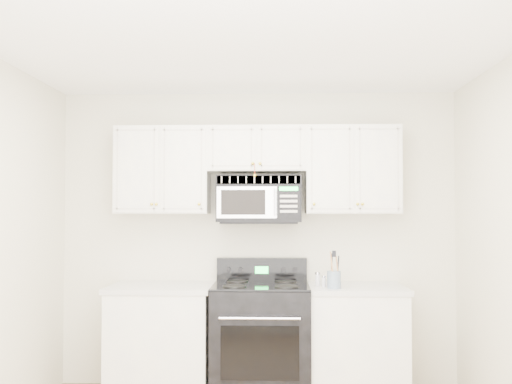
{
  "coord_description": "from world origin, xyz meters",
  "views": [
    {
      "loc": [
        0.16,
        -3.35,
        1.55
      ],
      "look_at": [
        0.0,
        1.3,
        1.7
      ],
      "focal_mm": 40.0,
      "sensor_mm": 36.0,
      "label": 1
    }
  ],
  "objects": [
    {
      "name": "shaker_salt",
      "position": [
        0.51,
        1.44,
        0.98
      ],
      "size": [
        0.05,
        0.05,
        0.11
      ],
      "color": "#B5B6BE",
      "rests_on": "base_cabinet_right"
    },
    {
      "name": "base_cabinet_left",
      "position": [
        -0.8,
        1.44,
        0.43
      ],
      "size": [
        0.86,
        0.65,
        0.92
      ],
      "color": "white",
      "rests_on": "ground"
    },
    {
      "name": "utensil_crock",
      "position": [
        0.63,
        1.27,
        1.0
      ],
      "size": [
        0.11,
        0.11,
        0.3
      ],
      "color": "slate",
      "rests_on": "base_cabinet_right"
    },
    {
      "name": "shaker_pepper",
      "position": [
        0.55,
        1.36,
        0.97
      ],
      "size": [
        0.04,
        0.04,
        0.09
      ],
      "color": "#B5B6BE",
      "rests_on": "base_cabinet_right"
    },
    {
      "name": "microwave",
      "position": [
        0.02,
        1.57,
        1.65
      ],
      "size": [
        0.72,
        0.41,
        0.4
      ],
      "color": "black",
      "rests_on": "ground"
    },
    {
      "name": "base_cabinet_right",
      "position": [
        0.8,
        1.44,
        0.43
      ],
      "size": [
        0.86,
        0.65,
        0.92
      ],
      "color": "white",
      "rests_on": "ground"
    },
    {
      "name": "upper_cabinets",
      "position": [
        -0.0,
        1.58,
        1.93
      ],
      "size": [
        2.44,
        0.37,
        0.75
      ],
      "color": "white",
      "rests_on": "ground"
    },
    {
      "name": "room",
      "position": [
        0.0,
        0.0,
        1.3
      ],
      "size": [
        3.51,
        3.51,
        2.61
      ],
      "color": "brown",
      "rests_on": "ground"
    },
    {
      "name": "range",
      "position": [
        0.04,
        1.42,
        0.48
      ],
      "size": [
        0.79,
        0.72,
        1.13
      ],
      "color": "black",
      "rests_on": "ground"
    }
  ]
}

